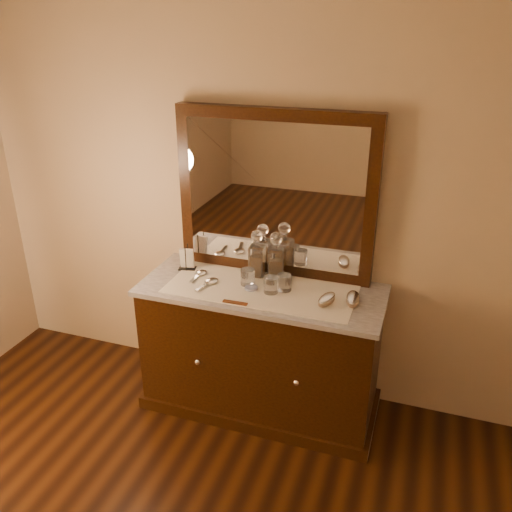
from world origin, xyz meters
name	(u,v)px	position (x,y,z in m)	size (l,w,h in m)	color
dresser_cabinet	(261,351)	(0.00, 1.96, 0.41)	(1.40, 0.55, 0.82)	black
dresser_plinth	(261,398)	(0.00, 1.96, 0.04)	(1.46, 0.59, 0.08)	black
knob_left	(198,362)	(-0.30, 1.67, 0.45)	(0.04, 0.04, 0.04)	silver
knob_right	(296,382)	(0.30, 1.67, 0.45)	(0.04, 0.04, 0.04)	silver
marble_top	(261,290)	(0.00, 1.96, 0.83)	(1.44, 0.59, 0.03)	silver
mirror_frame	(275,195)	(0.00, 2.20, 1.35)	(1.20, 0.08, 1.00)	black
mirror_glass	(273,196)	(0.00, 2.17, 1.35)	(1.06, 0.01, 0.86)	white
lace_runner	(260,289)	(0.00, 1.94, 0.85)	(1.10, 0.45, 0.00)	white
pin_dish	(251,288)	(-0.05, 1.92, 0.86)	(0.08, 0.08, 0.01)	silver
comb	(235,303)	(-0.08, 1.73, 0.86)	(0.14, 0.03, 0.01)	brown
napkin_rack	(187,260)	(-0.53, 2.05, 0.91)	(0.12, 0.08, 0.16)	black
decanter_left	(257,258)	(-0.08, 2.10, 0.97)	(0.10, 0.10, 0.30)	#905215
decanter_right	(276,262)	(0.05, 2.07, 0.97)	(0.12, 0.12, 0.31)	#905215
brush_near	(327,299)	(0.40, 1.90, 0.88)	(0.10, 0.17, 0.04)	#9B7B5F
brush_far	(353,299)	(0.54, 1.95, 0.88)	(0.09, 0.17, 0.05)	#9B7B5F
hand_mirror_outer	(199,274)	(-0.41, 1.99, 0.86)	(0.07, 0.18, 0.02)	silver
hand_mirror_inner	(210,282)	(-0.31, 1.91, 0.86)	(0.10, 0.20, 0.02)	silver
tumblers	(268,281)	(0.04, 1.95, 0.90)	(0.31, 0.14, 0.10)	white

